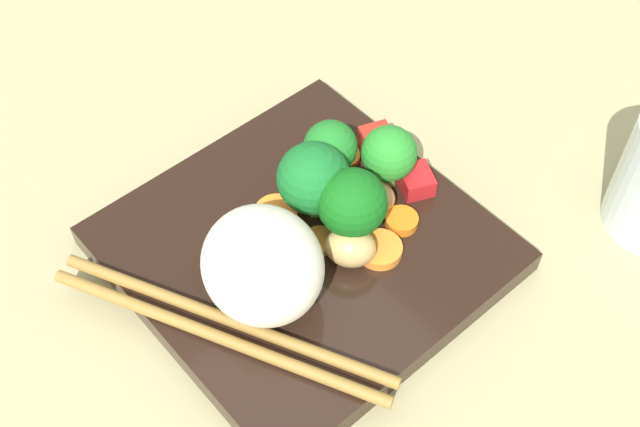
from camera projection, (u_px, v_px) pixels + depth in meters
ground_plane at (304, 264)px, 57.95cm from camera, size 110.00×110.00×2.00cm
square_plate at (304, 249)px, 56.45cm from camera, size 23.05×23.05×1.81cm
rice_mound at (263, 265)px, 50.31cm from camera, size 9.01×9.51×6.92cm
broccoli_floret_0 at (331, 149)px, 56.70cm from camera, size 3.81×3.81×5.32cm
broccoli_floret_1 at (314, 179)px, 54.30cm from camera, size 4.99×4.99×6.32cm
broccoli_floret_2 at (352, 203)px, 53.14cm from camera, size 4.69×4.69×6.05cm
broccoli_floret_3 at (391, 156)px, 56.37cm from camera, size 3.95×3.95×5.20cm
carrot_slice_0 at (344, 202)px, 57.58cm from camera, size 3.54×3.54×0.46cm
carrot_slice_1 at (319, 241)px, 55.42cm from camera, size 2.99×2.99×0.49cm
carrot_slice_2 at (402, 221)px, 56.33cm from camera, size 2.75×2.75×0.75cm
carrot_slice_3 at (342, 156)px, 60.18cm from camera, size 3.66×3.66×0.56cm
carrot_slice_4 at (278, 212)px, 56.93cm from camera, size 3.92×3.92×0.61cm
carrot_slice_5 at (380, 249)px, 54.84cm from camera, size 3.93×3.93×0.73cm
pepper_chunk_0 at (416, 181)px, 58.10cm from camera, size 3.00×3.15×1.50cm
pepper_chunk_1 at (304, 180)px, 57.68cm from camera, size 2.16×2.21×2.17cm
pepper_chunk_3 at (378, 146)px, 59.73cm from camera, size 3.04×3.38×2.19cm
chicken_piece_0 at (374, 196)px, 56.74cm from camera, size 3.32×3.71×2.28cm
chicken_piece_1 at (350, 247)px, 53.72cm from camera, size 4.30×4.38×2.74cm
chopstick_pair at (221, 327)px, 51.08cm from camera, size 12.16×21.87×0.81cm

